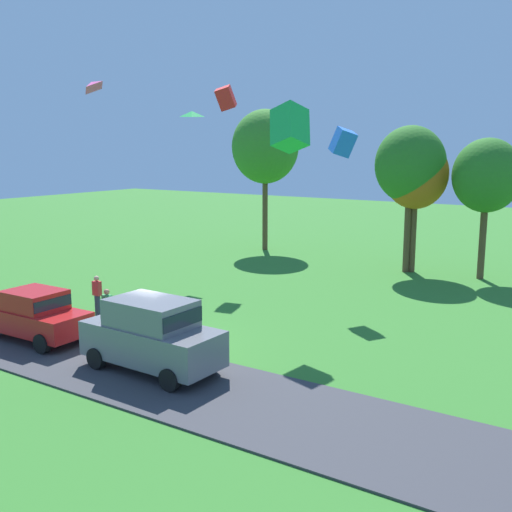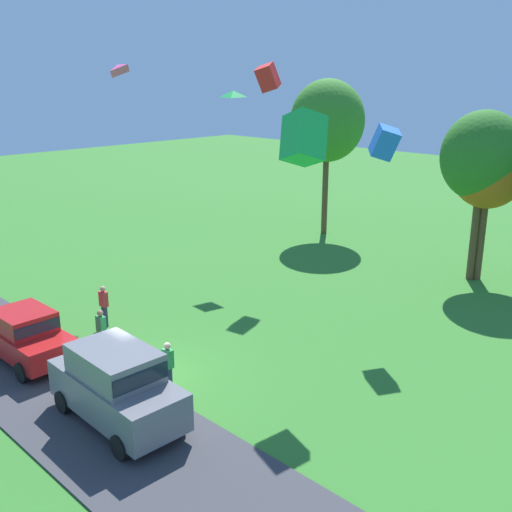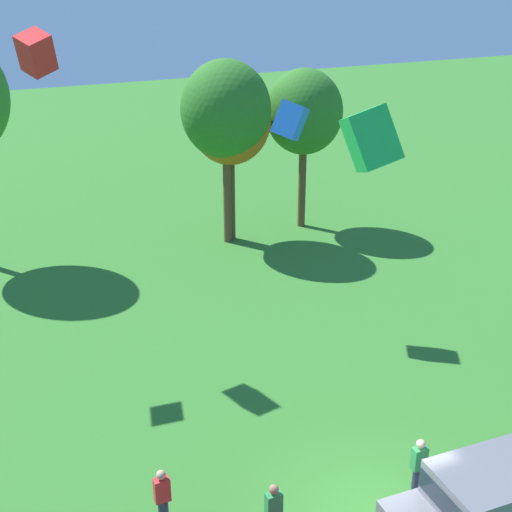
% 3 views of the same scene
% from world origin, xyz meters
% --- Properties ---
extents(car_suv_far_end, '(4.64, 2.14, 2.28)m').
position_xyz_m(car_suv_far_end, '(1.73, -1.89, 1.30)').
color(car_suv_far_end, slate).
rests_on(car_suv_far_end, ground).
extents(person_on_lawn, '(0.36, 0.24, 1.71)m').
position_xyz_m(person_on_lawn, '(1.36, 0.21, 0.88)').
color(person_on_lawn, '#2D334C').
rests_on(person_on_lawn, ground).
extents(person_beside_suv, '(0.36, 0.24, 1.71)m').
position_xyz_m(person_beside_suv, '(-4.59, 1.60, 0.88)').
color(person_beside_suv, '#2D334C').
rests_on(person_beside_suv, ground).
extents(tree_far_right, '(3.86, 3.86, 8.15)m').
position_xyz_m(tree_far_right, '(3.10, 17.41, 5.99)').
color(tree_far_right, brown).
rests_on(tree_far_right, ground).
extents(tree_center_back, '(3.54, 3.54, 7.46)m').
position_xyz_m(tree_center_back, '(3.37, 17.62, 5.48)').
color(tree_center_back, brown).
rests_on(tree_center_back, ground).
extents(tree_lone_near, '(3.53, 3.53, 7.46)m').
position_xyz_m(tree_lone_near, '(7.06, 17.88, 5.48)').
color(tree_lone_near, brown).
rests_on(tree_lone_near, ground).
extents(kite_box_over_trees, '(1.23, 1.39, 1.47)m').
position_xyz_m(kite_box_over_trees, '(-5.07, 11.46, 9.54)').
color(kite_box_over_trees, red).
extents(kite_box_high_left, '(1.64, 1.70, 2.01)m').
position_xyz_m(kite_box_high_left, '(2.56, 5.12, 7.69)').
color(kite_box_high_left, green).
extents(kite_box_topmost, '(1.47, 1.15, 1.47)m').
position_xyz_m(kite_box_topmost, '(2.51, 9.96, 7.18)').
color(kite_box_topmost, blue).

